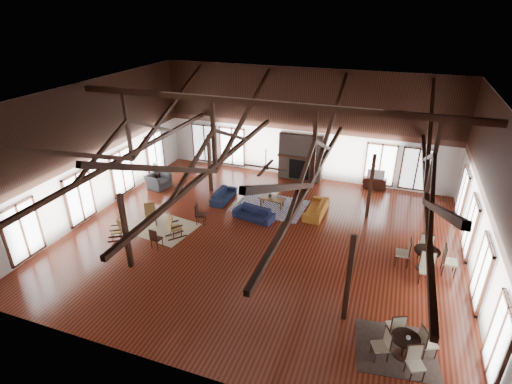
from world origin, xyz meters
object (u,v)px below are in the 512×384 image
(coffee_table, at_px, (272,199))
(sofa_navy_front, at_px, (254,214))
(sofa_orange, at_px, (316,208))
(cafe_table_near, at_px, (405,343))
(armchair, at_px, (158,181))
(sofa_navy_left, at_px, (224,195))
(tv_console, at_px, (375,183))
(cafe_table_far, at_px, (426,256))

(coffee_table, bearing_deg, sofa_navy_front, -97.43)
(sofa_orange, relative_size, cafe_table_near, 1.11)
(armchair, height_order, cafe_table_near, cafe_table_near)
(armchair, bearing_deg, cafe_table_near, -110.65)
(sofa_navy_left, bearing_deg, coffee_table, -85.75)
(coffee_table, relative_size, tv_console, 1.10)
(sofa_navy_front, height_order, armchair, armchair)
(sofa_navy_front, distance_m, cafe_table_near, 8.90)
(armchair, bearing_deg, sofa_navy_left, -83.27)
(sofa_navy_left, height_order, sofa_orange, sofa_orange)
(sofa_navy_front, distance_m, armchair, 6.15)
(sofa_orange, xyz_separation_m, coffee_table, (-2.18, 0.02, 0.10))
(cafe_table_near, bearing_deg, cafe_table_far, 81.98)
(armchair, relative_size, cafe_table_near, 0.61)
(sofa_navy_front, relative_size, armchair, 1.66)
(sofa_navy_left, bearing_deg, sofa_orange, -87.80)
(cafe_table_far, xyz_separation_m, tv_console, (-2.37, 6.66, -0.27))
(sofa_navy_front, distance_m, tv_console, 7.24)
(sofa_orange, bearing_deg, sofa_navy_front, -58.66)
(cafe_table_near, bearing_deg, sofa_orange, 118.90)
(sofa_orange, distance_m, tv_console, 4.51)
(coffee_table, relative_size, armchair, 1.12)
(coffee_table, xyz_separation_m, tv_console, (4.52, 3.84, -0.11))
(sofa_navy_left, distance_m, coffee_table, 2.50)
(sofa_orange, bearing_deg, coffee_table, -88.13)
(sofa_navy_left, relative_size, coffee_table, 1.42)
(armchair, distance_m, tv_console, 11.54)
(sofa_navy_front, height_order, sofa_navy_left, sofa_navy_front)
(cafe_table_near, relative_size, cafe_table_far, 0.86)
(sofa_orange, relative_size, coffee_table, 1.62)
(sofa_navy_left, xyz_separation_m, cafe_table_far, (9.37, -2.64, 0.30))
(cafe_table_far, distance_m, tv_console, 7.07)
(coffee_table, bearing_deg, cafe_table_near, -41.48)
(sofa_orange, height_order, tv_console, sofa_orange)
(sofa_navy_front, relative_size, tv_console, 1.63)
(cafe_table_near, height_order, tv_console, cafe_table_near)
(coffee_table, bearing_deg, armchair, -172.03)
(sofa_navy_left, xyz_separation_m, sofa_orange, (4.67, 0.16, 0.04))
(sofa_navy_front, distance_m, cafe_table_far, 7.42)
(sofa_orange, height_order, armchair, armchair)
(sofa_navy_front, bearing_deg, coffee_table, 84.81)
(sofa_orange, xyz_separation_m, armchair, (-8.55, 0.05, 0.07))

